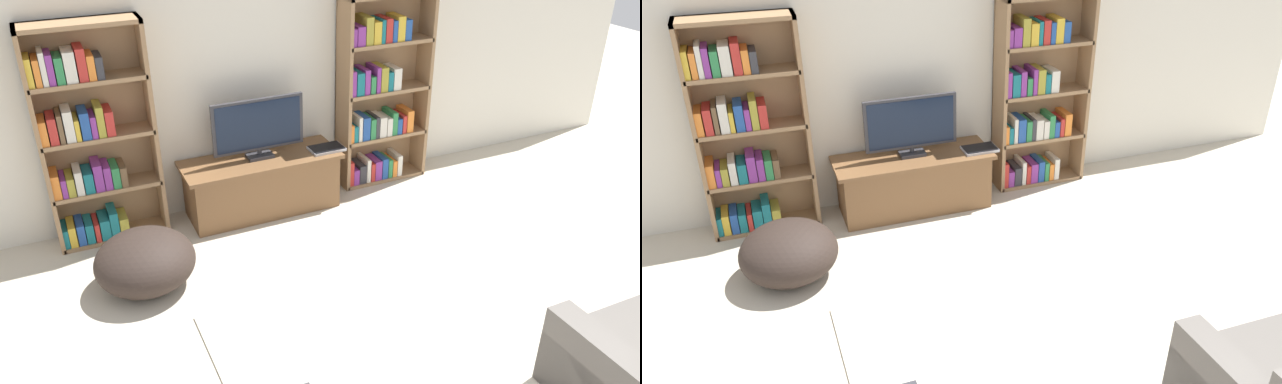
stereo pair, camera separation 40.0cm
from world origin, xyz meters
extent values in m
cube|color=silver|center=(0.00, 4.23, 1.30)|extent=(8.80, 0.06, 2.60)
cube|color=#93704C|center=(-1.95, 4.03, 0.96)|extent=(0.04, 0.30, 1.91)
cube|color=#93704C|center=(-1.06, 4.03, 0.96)|extent=(0.04, 0.30, 1.91)
cube|color=#93704C|center=(-1.50, 4.16, 0.96)|extent=(0.93, 0.04, 1.91)
cube|color=#93704C|center=(-1.50, 4.03, 1.89)|extent=(0.93, 0.30, 0.04)
cube|color=#93704C|center=(-1.50, 4.03, 0.02)|extent=(0.90, 0.30, 0.04)
cube|color=#196B75|center=(-1.91, 4.02, 0.12)|extent=(0.04, 0.24, 0.17)
cube|color=gold|center=(-1.86, 4.02, 0.13)|extent=(0.06, 0.24, 0.19)
cube|color=#234C99|center=(-1.79, 4.02, 0.13)|extent=(0.06, 0.24, 0.19)
cube|color=#196B75|center=(-1.72, 4.02, 0.13)|extent=(0.07, 0.24, 0.18)
cube|color=#B72D28|center=(-1.66, 4.02, 0.12)|extent=(0.04, 0.24, 0.17)
cube|color=#196B75|center=(-1.59, 4.02, 0.13)|extent=(0.08, 0.24, 0.19)
cube|color=#196B75|center=(-1.51, 4.02, 0.16)|extent=(0.07, 0.24, 0.24)
cube|color=#9E9333|center=(-1.43, 4.02, 0.12)|extent=(0.08, 0.24, 0.17)
cube|color=#93704C|center=(-1.50, 4.03, 0.50)|extent=(0.90, 0.30, 0.04)
cube|color=orange|center=(-1.90, 4.02, 0.62)|extent=(0.06, 0.24, 0.21)
cube|color=#7F338C|center=(-1.84, 4.02, 0.59)|extent=(0.04, 0.24, 0.16)
cube|color=#9E9333|center=(-1.79, 4.02, 0.59)|extent=(0.06, 0.24, 0.16)
cube|color=silver|center=(-1.72, 4.02, 0.62)|extent=(0.06, 0.24, 0.21)
cube|color=#196B75|center=(-1.65, 4.02, 0.60)|extent=(0.07, 0.24, 0.18)
cube|color=#7F338C|center=(-1.57, 4.02, 0.63)|extent=(0.07, 0.24, 0.24)
cube|color=#7F338C|center=(-1.49, 4.02, 0.62)|extent=(0.06, 0.24, 0.20)
cube|color=#2D7F47|center=(-1.43, 4.02, 0.61)|extent=(0.06, 0.24, 0.19)
cube|color=brown|center=(-1.36, 4.02, 0.60)|extent=(0.05, 0.24, 0.18)
cube|color=#93704C|center=(-1.50, 4.03, 0.97)|extent=(0.90, 0.30, 0.04)
cube|color=orange|center=(-1.91, 4.02, 1.09)|extent=(0.06, 0.24, 0.20)
cube|color=#B72D28|center=(-1.84, 4.02, 1.10)|extent=(0.06, 0.24, 0.22)
cube|color=brown|center=(-1.78, 4.02, 1.11)|extent=(0.04, 0.24, 0.24)
cube|color=silver|center=(-1.71, 4.02, 1.12)|extent=(0.07, 0.24, 0.26)
cube|color=gold|center=(-1.66, 4.02, 1.08)|extent=(0.04, 0.24, 0.18)
cube|color=#234C99|center=(-1.59, 4.02, 1.11)|extent=(0.07, 0.24, 0.23)
cube|color=#7F338C|center=(-1.53, 4.02, 1.08)|extent=(0.04, 0.24, 0.18)
cube|color=#9E9333|center=(-1.47, 4.02, 1.12)|extent=(0.06, 0.24, 0.26)
cube|color=#B72D28|center=(-1.40, 4.02, 1.10)|extent=(0.07, 0.24, 0.21)
cube|color=#93704C|center=(-1.50, 4.03, 1.45)|extent=(0.90, 0.30, 0.04)
cube|color=gold|center=(-1.91, 4.02, 1.58)|extent=(0.04, 0.24, 0.22)
cube|color=orange|center=(-1.86, 4.02, 1.57)|extent=(0.05, 0.24, 0.21)
cube|color=silver|center=(-1.81, 4.02, 1.60)|extent=(0.04, 0.24, 0.26)
cube|color=#7F338C|center=(-1.76, 4.02, 1.59)|extent=(0.05, 0.24, 0.24)
cube|color=#2D7F47|center=(-1.70, 4.02, 1.57)|extent=(0.06, 0.24, 0.21)
cube|color=silver|center=(-1.62, 4.02, 1.59)|extent=(0.08, 0.24, 0.24)
cube|color=#B72D28|center=(-1.54, 4.02, 1.60)|extent=(0.07, 0.24, 0.26)
cube|color=orange|center=(-1.47, 4.02, 1.57)|extent=(0.06, 0.24, 0.20)
cube|color=#333338|center=(-1.41, 4.02, 1.56)|extent=(0.06, 0.24, 0.18)
cube|color=#93704C|center=(0.78, 4.03, 0.96)|extent=(0.04, 0.30, 1.91)
cube|color=#93704C|center=(1.68, 4.03, 0.96)|extent=(0.04, 0.30, 1.91)
cube|color=#93704C|center=(1.23, 4.16, 0.96)|extent=(0.93, 0.04, 1.91)
cube|color=#93704C|center=(1.23, 4.03, 0.02)|extent=(0.90, 0.30, 0.04)
cube|color=#B72D28|center=(0.83, 4.02, 0.17)|extent=(0.05, 0.24, 0.26)
cube|color=#7F338C|center=(0.89, 4.02, 0.12)|extent=(0.06, 0.24, 0.16)
cube|color=#333338|center=(0.96, 4.02, 0.13)|extent=(0.07, 0.24, 0.19)
cube|color=silver|center=(1.03, 4.02, 0.16)|extent=(0.04, 0.24, 0.25)
cube|color=#B72D28|center=(1.08, 4.02, 0.13)|extent=(0.04, 0.24, 0.20)
cube|color=#7F338C|center=(1.14, 4.02, 0.14)|extent=(0.08, 0.24, 0.21)
cube|color=#234C99|center=(1.22, 4.02, 0.15)|extent=(0.06, 0.24, 0.22)
cube|color=#2D7F47|center=(1.28, 4.02, 0.14)|extent=(0.05, 0.24, 0.20)
cube|color=orange|center=(1.34, 4.02, 0.12)|extent=(0.05, 0.24, 0.18)
cube|color=silver|center=(1.40, 4.02, 0.15)|extent=(0.05, 0.24, 0.23)
cube|color=#93704C|center=(1.23, 4.03, 0.50)|extent=(0.90, 0.30, 0.04)
cube|color=orange|center=(0.82, 4.02, 0.61)|extent=(0.04, 0.24, 0.18)
cube|color=#196B75|center=(0.87, 4.02, 0.60)|extent=(0.04, 0.24, 0.17)
cube|color=silver|center=(0.92, 4.02, 0.64)|extent=(0.04, 0.24, 0.25)
cube|color=#234C99|center=(0.98, 4.02, 0.63)|extent=(0.08, 0.24, 0.24)
cube|color=#2D7F47|center=(1.06, 4.02, 0.62)|extent=(0.06, 0.24, 0.21)
cube|color=#333338|center=(1.11, 4.02, 0.63)|extent=(0.04, 0.24, 0.22)
cube|color=silver|center=(1.17, 4.02, 0.62)|extent=(0.08, 0.24, 0.21)
cube|color=silver|center=(1.25, 4.02, 0.61)|extent=(0.06, 0.24, 0.19)
cube|color=#2D7F47|center=(1.31, 4.02, 0.63)|extent=(0.06, 0.24, 0.24)
cube|color=#234C99|center=(1.37, 4.02, 0.59)|extent=(0.05, 0.24, 0.16)
cube|color=#B72D28|center=(1.42, 4.02, 0.61)|extent=(0.04, 0.24, 0.19)
cube|color=orange|center=(1.49, 4.02, 0.63)|extent=(0.07, 0.24, 0.23)
cube|color=#93704C|center=(1.23, 4.03, 0.97)|extent=(0.90, 0.30, 0.04)
cube|color=#7F338C|center=(0.83, 4.02, 1.11)|extent=(0.05, 0.24, 0.25)
cube|color=#196B75|center=(0.90, 4.02, 1.10)|extent=(0.08, 0.24, 0.22)
cube|color=#7F338C|center=(0.97, 4.02, 1.11)|extent=(0.06, 0.24, 0.24)
cube|color=#2D7F47|center=(1.04, 4.02, 1.08)|extent=(0.05, 0.24, 0.17)
cube|color=#7F338C|center=(1.09, 4.02, 1.12)|extent=(0.04, 0.24, 0.25)
cube|color=#9E9333|center=(1.16, 4.02, 1.11)|extent=(0.08, 0.24, 0.24)
cube|color=#196B75|center=(1.23, 4.02, 1.09)|extent=(0.05, 0.24, 0.19)
cube|color=silver|center=(1.31, 4.02, 1.10)|extent=(0.08, 0.24, 0.21)
cube|color=#93704C|center=(1.23, 4.03, 1.45)|extent=(0.90, 0.30, 0.04)
cube|color=#7F338C|center=(0.82, 4.02, 1.55)|extent=(0.04, 0.24, 0.16)
cube|color=#7F338C|center=(0.89, 4.02, 1.56)|extent=(0.08, 0.24, 0.18)
cube|color=#9E9333|center=(0.98, 4.02, 1.60)|extent=(0.07, 0.24, 0.26)
cube|color=gold|center=(1.06, 4.02, 1.57)|extent=(0.08, 0.24, 0.21)
cube|color=#196B75|center=(1.12, 4.02, 1.58)|extent=(0.04, 0.24, 0.22)
cube|color=#B72D28|center=(1.18, 4.02, 1.58)|extent=(0.07, 0.24, 0.22)
cube|color=#234C99|center=(1.25, 4.02, 1.57)|extent=(0.05, 0.24, 0.20)
cube|color=gold|center=(1.32, 4.02, 1.59)|extent=(0.08, 0.24, 0.23)
cube|color=#234C99|center=(1.39, 4.02, 1.57)|extent=(0.07, 0.24, 0.20)
cube|color=brown|center=(-0.14, 3.90, 0.26)|extent=(1.40, 0.51, 0.51)
cube|color=brown|center=(-0.14, 3.90, 0.53)|extent=(1.49, 0.54, 0.04)
cube|color=#2D2D33|center=(-0.14, 3.93, 0.56)|extent=(0.24, 0.16, 0.03)
cylinder|color=#2D2D33|center=(-0.14, 3.93, 0.60)|extent=(0.04, 0.04, 0.05)
cube|color=#2D2D33|center=(-0.14, 3.93, 0.87)|extent=(0.87, 0.04, 0.49)
cube|color=black|center=(-0.14, 3.91, 0.87)|extent=(0.81, 0.00, 0.44)
cube|color=#B7B7BC|center=(0.50, 3.81, 0.56)|extent=(0.33, 0.21, 0.02)
cube|color=black|center=(0.50, 3.81, 0.57)|extent=(0.31, 0.20, 0.00)
cube|color=beige|center=(-0.25, 1.71, 0.01)|extent=(1.85, 1.75, 0.02)
ellipsoid|color=#2D231E|center=(-1.39, 3.14, 0.23)|extent=(0.78, 0.78, 0.46)
camera|label=1|loc=(-1.85, -1.08, 3.00)|focal=35.00mm
camera|label=2|loc=(-1.48, -1.23, 3.00)|focal=35.00mm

